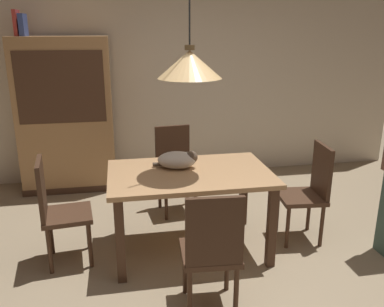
% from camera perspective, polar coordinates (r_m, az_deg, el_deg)
% --- Properties ---
extents(ground, '(10.00, 10.00, 0.00)m').
position_cam_1_polar(ground, '(3.34, 3.20, -18.11)').
color(ground, '#998466').
extents(back_wall, '(6.40, 0.10, 2.90)m').
position_cam_1_polar(back_wall, '(5.35, -3.28, 12.10)').
color(back_wall, beige).
rests_on(back_wall, ground).
extents(dining_table, '(1.40, 0.90, 0.75)m').
position_cam_1_polar(dining_table, '(3.52, -0.31, -4.13)').
color(dining_table, tan).
rests_on(dining_table, ground).
extents(chair_left_side, '(0.44, 0.44, 0.93)m').
position_cam_1_polar(chair_left_side, '(3.56, -18.60, -7.23)').
color(chair_left_side, '#472D1E').
rests_on(chair_left_side, ground).
extents(chair_far_back, '(0.44, 0.44, 0.93)m').
position_cam_1_polar(chair_far_back, '(4.38, -2.43, -1.67)').
color(chair_far_back, '#472D1E').
rests_on(chair_far_back, ground).
extents(chair_right_side, '(0.43, 0.43, 0.93)m').
position_cam_1_polar(chair_right_side, '(3.91, 16.29, -4.79)').
color(chair_right_side, '#472D1E').
rests_on(chair_right_side, ground).
extents(chair_near_front, '(0.43, 0.43, 0.93)m').
position_cam_1_polar(chair_near_front, '(2.80, 2.82, -13.25)').
color(chair_near_front, '#472D1E').
rests_on(chair_near_front, ground).
extents(cat_sleeping, '(0.40, 0.28, 0.16)m').
position_cam_1_polar(cat_sleeping, '(3.55, -1.98, -0.89)').
color(cat_sleeping, beige).
rests_on(cat_sleeping, dining_table).
extents(pendant_lamp, '(0.52, 0.52, 1.30)m').
position_cam_1_polar(pendant_lamp, '(3.29, -0.34, 12.56)').
color(pendant_lamp, '#E5B775').
extents(hutch_bookcase, '(1.12, 0.45, 1.85)m').
position_cam_1_polar(hutch_bookcase, '(5.11, -17.37, 4.72)').
color(hutch_bookcase, '#A87A4C').
rests_on(hutch_bookcase, ground).
extents(book_red_tall, '(0.04, 0.22, 0.28)m').
position_cam_1_polar(book_red_tall, '(5.08, -23.55, 16.58)').
color(book_red_tall, '#B73833').
rests_on(book_red_tall, hutch_bookcase).
extents(book_blue_wide, '(0.06, 0.24, 0.24)m').
position_cam_1_polar(book_blue_wide, '(5.06, -22.80, 16.44)').
color(book_blue_wide, '#384C93').
rests_on(book_blue_wide, hutch_bookcase).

